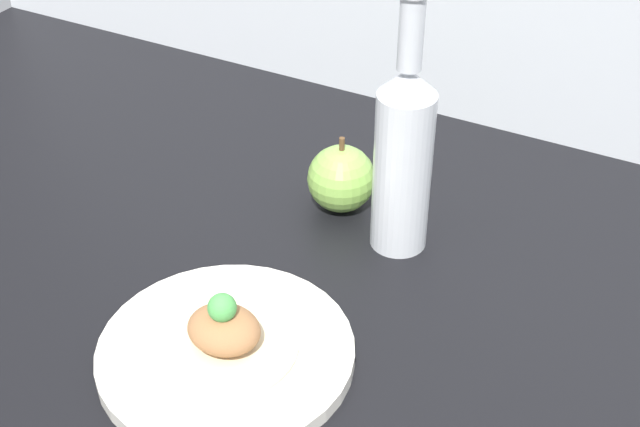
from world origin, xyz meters
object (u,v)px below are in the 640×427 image
(cider_bottle, at_px, (406,153))
(apple, at_px, (341,179))
(plate, at_px, (226,351))
(plated_food, at_px, (224,332))

(cider_bottle, height_order, apple, cider_bottle)
(plate, distance_m, plated_food, 0.03)
(plate, relative_size, apple, 2.60)
(cider_bottle, bearing_deg, apple, 161.30)
(plated_food, distance_m, cider_bottle, 0.28)
(plated_food, height_order, apple, apple)
(plate, relative_size, plated_food, 1.76)
(plate, bearing_deg, plated_food, 90.00)
(plated_food, height_order, cider_bottle, cider_bottle)
(plated_food, xyz_separation_m, apple, (-0.02, 0.29, 0.01))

